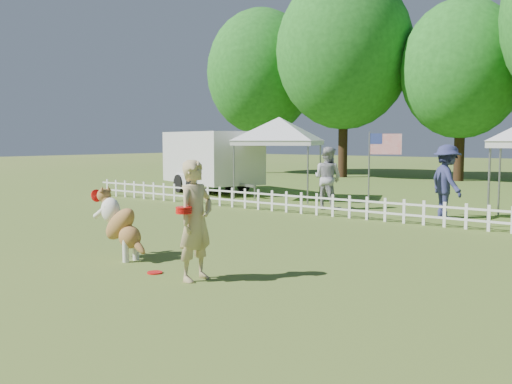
% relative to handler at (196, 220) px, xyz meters
% --- Properties ---
extents(ground, '(120.00, 120.00, 0.00)m').
position_rel_handler_xyz_m(ground, '(-0.63, 0.23, -0.88)').
color(ground, '#3E641F').
rests_on(ground, ground).
extents(picket_fence, '(22.00, 0.08, 0.60)m').
position_rel_handler_xyz_m(picket_fence, '(-0.63, 7.23, -0.58)').
color(picket_fence, white).
rests_on(picket_fence, ground).
extents(handler, '(0.44, 0.66, 1.76)m').
position_rel_handler_xyz_m(handler, '(0.00, 0.00, 0.00)').
color(handler, tan).
rests_on(handler, ground).
extents(dog, '(1.18, 0.42, 1.22)m').
position_rel_handler_xyz_m(dog, '(-2.03, 0.28, -0.27)').
color(dog, brown).
rests_on(dog, ground).
extents(frisbee_on_turf, '(0.30, 0.30, 0.02)m').
position_rel_handler_xyz_m(frisbee_on_turf, '(-0.80, -0.08, -0.87)').
color(frisbee_on_turf, red).
rests_on(frisbee_on_turf, ground).
extents(canopy_tent_left, '(3.48, 3.48, 2.76)m').
position_rel_handler_xyz_m(canopy_tent_left, '(-5.61, 10.01, 0.50)').
color(canopy_tent_left, white).
rests_on(canopy_tent_left, ground).
extents(cargo_trailer, '(5.97, 4.10, 2.41)m').
position_rel_handler_xyz_m(cargo_trailer, '(-9.27, 10.63, 0.32)').
color(cargo_trailer, silver).
rests_on(cargo_trailer, ground).
extents(flag_pole, '(0.86, 0.32, 2.26)m').
position_rel_handler_xyz_m(flag_pole, '(-0.95, 7.45, 0.25)').
color(flag_pole, gray).
rests_on(flag_pole, ground).
extents(spectator_a, '(0.93, 0.74, 1.84)m').
position_rel_handler_xyz_m(spectator_a, '(-2.86, 8.61, 0.04)').
color(spectator_a, '#A5A4AA').
rests_on(spectator_a, ground).
extents(spectator_b, '(1.40, 1.37, 1.93)m').
position_rel_handler_xyz_m(spectator_b, '(0.62, 8.76, 0.08)').
color(spectator_b, navy).
rests_on(spectator_b, ground).
extents(tree_far_left, '(6.60, 6.60, 11.00)m').
position_rel_handler_xyz_m(tree_far_left, '(-15.63, 22.23, 4.62)').
color(tree_far_left, '#1D5D1A').
rests_on(tree_far_left, ground).
extents(tree_left, '(7.40, 7.40, 12.00)m').
position_rel_handler_xyz_m(tree_left, '(-9.63, 21.73, 5.12)').
color(tree_left, '#1D5D1A').
rests_on(tree_left, ground).
extents(tree_center_left, '(6.00, 6.00, 9.80)m').
position_rel_handler_xyz_m(tree_center_left, '(-3.63, 22.73, 4.02)').
color(tree_center_left, '#1D5D1A').
rests_on(tree_center_left, ground).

